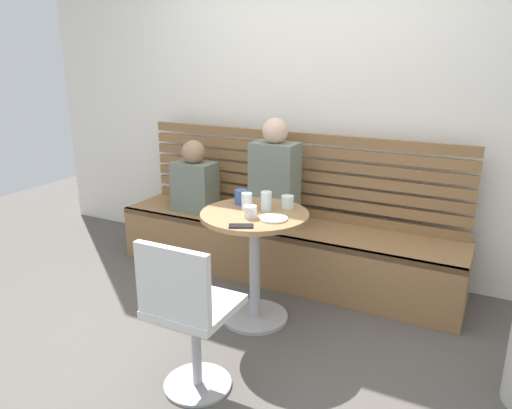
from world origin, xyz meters
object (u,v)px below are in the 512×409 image
(white_chair, at_px, (187,313))
(cup_ceramic_white, at_px, (250,212))
(cafe_table, at_px, (255,246))
(cup_mug_blue, at_px, (241,197))
(cup_glass_short, at_px, (288,202))
(person_adult, at_px, (275,177))
(phone_on_table, at_px, (241,226))
(person_child_left, at_px, (195,180))
(cup_water_clear, at_px, (247,201))
(cup_glass_tall, at_px, (266,201))
(plate_small, at_px, (274,218))
(booth_bench, at_px, (282,250))

(white_chair, relative_size, cup_ceramic_white, 10.63)
(cafe_table, bearing_deg, cup_mug_blue, 143.52)
(cafe_table, relative_size, cup_glass_short, 9.25)
(person_adult, bearing_deg, phone_on_table, -76.41)
(person_child_left, bearing_deg, cup_water_clear, -36.57)
(cafe_table, xyz_separation_m, cup_glass_tall, (0.04, 0.08, 0.28))
(cup_mug_blue, height_order, plate_small, cup_mug_blue)
(booth_bench, height_order, cup_water_clear, cup_water_clear)
(phone_on_table, bearing_deg, plate_small, -55.81)
(cafe_table, distance_m, cup_water_clear, 0.29)
(cup_glass_tall, relative_size, cup_mug_blue, 1.26)
(cup_glass_short, xyz_separation_m, cup_water_clear, (-0.21, -0.16, 0.02))
(person_adult, bearing_deg, cup_ceramic_white, -75.79)
(cup_ceramic_white, relative_size, plate_small, 0.47)
(booth_bench, xyz_separation_m, cafe_table, (0.11, -0.66, 0.30))
(white_chair, xyz_separation_m, plate_small, (0.11, 0.75, 0.28))
(booth_bench, height_order, cup_mug_blue, cup_mug_blue)
(cafe_table, xyz_separation_m, plate_small, (0.16, -0.06, 0.23))
(cup_mug_blue, bearing_deg, cup_glass_short, 11.49)
(cup_glass_tall, xyz_separation_m, cup_mug_blue, (-0.20, 0.04, -0.01))
(person_adult, bearing_deg, booth_bench, 18.54)
(cup_glass_short, bearing_deg, cup_glass_tall, -134.90)
(booth_bench, bearing_deg, cup_mug_blue, -95.46)
(white_chair, xyz_separation_m, cup_glass_tall, (-0.01, 0.89, 0.34))
(person_adult, bearing_deg, cup_glass_short, -56.07)
(cup_glass_tall, distance_m, phone_on_table, 0.35)
(person_child_left, xyz_separation_m, cup_water_clear, (0.82, -0.61, 0.10))
(cup_ceramic_white, relative_size, cup_mug_blue, 0.84)
(booth_bench, bearing_deg, white_chair, -83.64)
(cup_water_clear, height_order, cup_mug_blue, cup_water_clear)
(person_child_left, height_order, cup_water_clear, person_child_left)
(cafe_table, bearing_deg, cup_ceramic_white, -79.20)
(person_adult, bearing_deg, cup_glass_tall, -69.68)
(cup_water_clear, relative_size, plate_small, 0.65)
(cafe_table, distance_m, cup_ceramic_white, 0.27)
(cup_glass_tall, xyz_separation_m, cup_water_clear, (-0.11, -0.05, -0.01))
(person_child_left, bearing_deg, plate_small, -33.61)
(person_child_left, relative_size, cup_water_clear, 5.34)
(white_chair, height_order, cup_water_clear, same)
(cup_glass_tall, bearing_deg, booth_bench, 104.59)
(person_adult, relative_size, person_child_left, 1.37)
(cup_glass_short, height_order, cup_mug_blue, cup_mug_blue)
(booth_bench, distance_m, cup_water_clear, 0.86)
(white_chair, distance_m, person_adult, 1.51)
(white_chair, distance_m, cup_glass_short, 1.05)
(white_chair, distance_m, cup_ceramic_white, 0.79)
(white_chair, bearing_deg, plate_small, 81.87)
(cup_ceramic_white, height_order, cup_glass_short, cup_glass_short)
(booth_bench, distance_m, plate_small, 0.94)
(person_adult, relative_size, cup_water_clear, 7.32)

